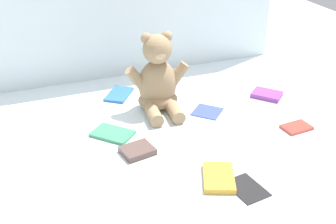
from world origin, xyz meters
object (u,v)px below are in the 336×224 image
Objects in this scene: book_case_3 at (267,94)px; book_case_6 at (207,111)px; book_case_4 at (247,188)px; book_case_7 at (113,134)px; book_case_5 at (297,127)px; book_case_2 at (138,151)px; teddy_bear at (158,82)px; book_case_0 at (219,177)px; book_case_1 at (119,94)px.

book_case_3 reaches higher than book_case_6.
book_case_7 is (-0.28, 0.42, 0.00)m from book_case_4.
book_case_5 is 0.73× the size of book_case_7.
book_case_2 is 0.37m from book_case_6.
book_case_0 is (0.01, -0.48, -0.10)m from teddy_bear.
book_case_4 is at bearing -60.17° from book_case_5.
teddy_bear is at bearing -49.89° from book_case_3.
book_case_3 is 1.14× the size of book_case_5.
book_case_7 is at bearing -112.07° from book_case_5.
book_case_0 is 0.42m from book_case_7.
book_case_1 is 0.59m from book_case_3.
book_case_5 is at bearing -153.63° from book_case_4.
book_case_0 is 0.41m from book_case_6.
book_case_1 is (-0.11, 0.16, -0.10)m from teddy_bear.
book_case_5 is at bearing -60.48° from book_case_7.
teddy_bear is 2.17× the size of book_case_0.
book_case_3 is at bearing -37.46° from book_case_7.
book_case_4 is at bearing 10.96° from book_case_3.
book_case_3 is (0.43, 0.42, 0.00)m from book_case_0.
book_case_2 reaches higher than book_case_3.
book_case_2 is (-0.18, 0.22, 0.00)m from book_case_0.
book_case_4 is 1.20× the size of book_case_5.
book_case_1 and book_case_5 have the same top height.
book_case_2 is 1.00× the size of book_case_5.
book_case_5 is 0.33m from book_case_6.
teddy_bear reaches higher than book_case_6.
book_case_2 is at bearing -27.91° from book_case_0.
book_case_1 is 1.19× the size of book_case_3.
book_case_1 is 1.37× the size of book_case_2.
book_case_6 is at bearing -88.29° from book_case_0.
book_case_7 is (-0.05, 0.14, -0.00)m from book_case_2.
teddy_bear is 0.22m from book_case_1.
book_case_1 is 0.99× the size of book_case_7.
book_case_6 is at bearing 172.35° from book_case_1.
teddy_bear is 2.62× the size of book_case_3.
book_case_1 reaches higher than book_case_4.
book_case_5 is (0.51, -0.47, 0.00)m from book_case_1.
book_case_0 is at bearing -65.68° from book_case_6.
book_case_2 is at bearing -23.01° from book_case_3.
book_case_7 is at bearing -129.51° from book_case_6.
book_case_1 is at bearing -84.26° from book_case_4.
book_case_1 is at bearing -137.98° from book_case_5.
book_case_3 is 0.61m from book_case_4.
book_case_2 is 0.37m from book_case_4.
book_case_4 is 0.87× the size of book_case_7.
book_case_2 is 0.72× the size of book_case_7.
book_case_7 is at bearing -142.75° from teddy_bear.
book_case_7 is (-0.21, -0.13, -0.10)m from teddy_bear.
book_case_2 is 0.64m from book_case_3.
book_case_6 is (-0.28, -0.03, -0.01)m from book_case_3.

